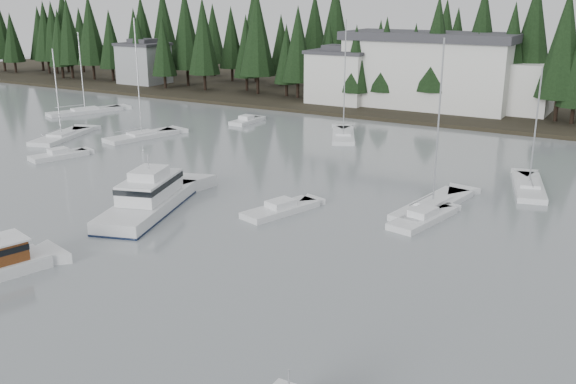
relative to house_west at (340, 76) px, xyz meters
name	(u,v)px	position (x,y,z in m)	size (l,w,h in m)	color
far_shore_land	(485,99)	(18.00, 18.00, -4.65)	(240.00, 54.00, 1.00)	black
conifer_treeline	(467,109)	(18.00, 7.00, -4.65)	(200.00, 22.00, 20.00)	black
house_west	(340,76)	(0.00, 0.00, 0.00)	(9.54, 7.42, 8.75)	silver
house_far_west	(144,62)	(-42.00, 2.00, -0.25)	(8.48, 7.42, 8.25)	#999EA0
harbor_inn	(443,72)	(15.04, 3.34, 1.12)	(29.50, 11.50, 10.90)	silver
cabin_cruiser_center	(149,202)	(9.15, -53.80, -3.87)	(7.33, 12.78, 5.25)	silver
sailboat_0	(62,138)	(-18.52, -38.51, -4.60)	(5.69, 10.13, 11.17)	silver
sailboat_1	(343,137)	(10.58, -20.88, -4.57)	(6.41, 9.56, 14.45)	silver
sailboat_3	(85,112)	(-29.45, -24.64, -4.60)	(6.13, 11.10, 12.05)	silver
sailboat_5	(528,189)	(34.27, -32.29, -4.59)	(4.56, 9.28, 11.25)	silver
sailboat_6	(433,207)	(28.53, -41.64, -4.58)	(4.08, 10.31, 14.04)	silver
sailboat_9	(142,137)	(-10.34, -33.44, -4.57)	(4.80, 9.68, 14.60)	silver
runabout_0	(59,157)	(-11.13, -45.33, -4.52)	(3.85, 6.29, 1.42)	silver
runabout_1	(423,220)	(28.88, -45.13, -4.52)	(3.54, 7.29, 1.42)	silver
runabout_3	(246,122)	(-4.71, -19.12, -4.52)	(2.23, 5.44, 1.42)	silver
runabout_4	(281,211)	(18.43, -48.80, -4.52)	(4.07, 7.09, 1.42)	silver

